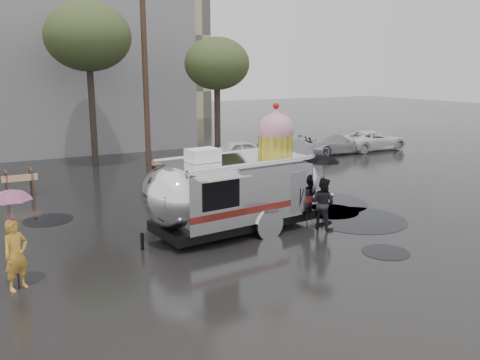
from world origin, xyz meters
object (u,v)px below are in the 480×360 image
person_right (323,203)px  tripod (299,204)px  person_left (16,255)px  airstream_trailer (237,187)px

person_right → tripod: bearing=40.8°
person_left → tripod: person_left is taller
person_right → person_left: bearing=71.7°
person_left → airstream_trailer: bearing=-17.9°
airstream_trailer → person_right: bearing=-31.0°
airstream_trailer → person_left: airstream_trailer is taller
airstream_trailer → person_left: 6.50m
airstream_trailer → person_left: (-6.31, -1.46, -0.56)m
person_left → person_right: person_left is taller
airstream_trailer → person_right: size_ratio=4.51×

